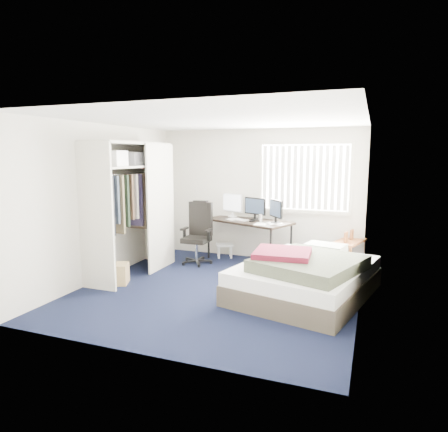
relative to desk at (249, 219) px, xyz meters
name	(u,v)px	position (x,y,z in m)	size (l,w,h in m)	color
ground	(218,290)	(0.06, -1.75, -0.82)	(4.20, 4.20, 0.00)	black
room_shell	(218,190)	(0.06, -1.75, 0.69)	(4.20, 4.20, 4.20)	silver
window_assembly	(304,177)	(0.96, 0.29, 0.78)	(1.72, 0.09, 1.32)	white
closet	(131,195)	(-1.61, -1.48, 0.53)	(0.64, 1.84, 2.22)	beige
desk	(249,219)	(0.00, 0.00, 0.00)	(1.78, 1.30, 1.26)	black
office_chair	(198,239)	(-0.87, -0.43, -0.37)	(0.56, 0.55, 1.16)	black
footstool	(225,247)	(-0.54, 0.10, -0.61)	(0.41, 0.38, 0.27)	white
nightstand	(349,244)	(1.81, 0.10, -0.36)	(0.58, 0.83, 0.70)	brown
bed	(305,276)	(1.31, -1.55, -0.52)	(2.07, 2.47, 0.71)	#41392F
pine_box	(114,274)	(-1.59, -2.05, -0.66)	(0.43, 0.32, 0.32)	#A88354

